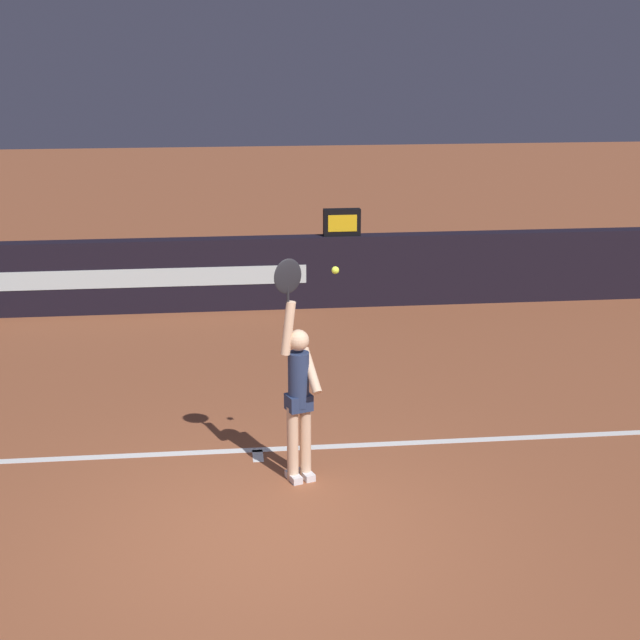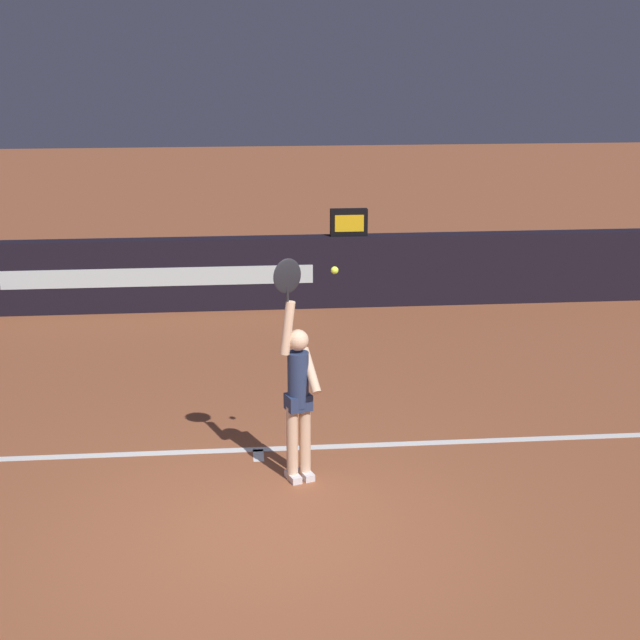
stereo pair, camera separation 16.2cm
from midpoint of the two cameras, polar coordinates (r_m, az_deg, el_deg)
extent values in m
plane|color=#9A5333|center=(8.68, -2.92, -12.68)|extent=(60.00, 60.00, 0.00)
cube|color=white|center=(10.23, -3.32, -7.84)|extent=(12.17, 0.11, 0.00)
cube|color=white|center=(10.09, -3.29, -8.20)|extent=(0.11, 0.30, 0.00)
cube|color=black|center=(15.21, -4.06, 2.86)|extent=(17.83, 0.30, 1.17)
cube|color=silver|center=(15.11, -9.48, 2.58)|extent=(4.92, 0.01, 0.30)
cube|color=black|center=(15.15, 2.06, 5.94)|extent=(0.60, 0.16, 0.43)
cube|color=yellow|center=(15.07, 2.10, 5.88)|extent=(0.46, 0.01, 0.27)
cylinder|color=beige|center=(9.46, -0.42, -7.36)|extent=(0.11, 0.11, 0.78)
cylinder|color=beige|center=(9.41, -1.20, -7.50)|extent=(0.11, 0.11, 0.78)
cube|color=white|center=(9.60, -0.37, -9.34)|extent=(0.17, 0.26, 0.07)
cube|color=white|center=(9.55, -1.14, -9.49)|extent=(0.17, 0.26, 0.07)
cylinder|color=navy|center=(9.18, -0.83, -3.62)|extent=(0.21, 0.21, 0.56)
cube|color=navy|center=(9.27, -0.82, -4.99)|extent=(0.29, 0.26, 0.16)
sphere|color=beige|center=(9.05, -0.84, -1.23)|extent=(0.21, 0.21, 0.21)
cylinder|color=beige|center=(8.97, -1.46, -0.49)|extent=(0.18, 0.14, 0.53)
cylinder|color=beige|center=(9.14, -0.08, -3.09)|extent=(0.21, 0.39, 0.41)
ellipsoid|color=black|center=(8.83, -1.48, 2.68)|extent=(0.30, 0.13, 0.36)
cylinder|color=black|center=(8.88, -1.47, 1.49)|extent=(0.03, 0.03, 0.18)
sphere|color=#C9E236|center=(8.73, 1.43, 3.03)|extent=(0.07, 0.07, 0.07)
camera|label=1|loc=(0.08, -89.50, 0.15)|focal=52.75mm
camera|label=2|loc=(0.08, 90.50, -0.15)|focal=52.75mm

